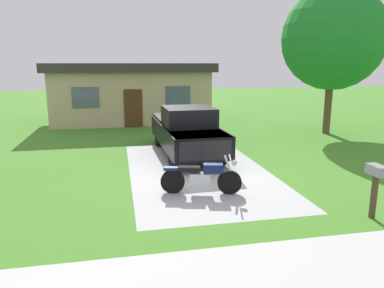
% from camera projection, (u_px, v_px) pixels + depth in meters
% --- Properties ---
extents(ground_plane, '(80.00, 80.00, 0.00)m').
position_uv_depth(ground_plane, '(198.00, 171.00, 12.05)').
color(ground_plane, '#468529').
extents(driveway_pad, '(4.49, 8.19, 0.01)m').
position_uv_depth(driveway_pad, '(198.00, 171.00, 12.05)').
color(driveway_pad, '#B5B5B5').
rests_on(driveway_pad, ground).
extents(sidewalk_strip, '(36.00, 1.80, 0.01)m').
position_uv_depth(sidewalk_strip, '(273.00, 268.00, 6.31)').
color(sidewalk_strip, beige).
rests_on(sidewalk_strip, ground).
extents(motorcycle, '(2.17, 0.88, 1.09)m').
position_uv_depth(motorcycle, '(202.00, 177.00, 9.85)').
color(motorcycle, black).
rests_on(motorcycle, ground).
extents(pickup_truck, '(2.17, 5.68, 1.90)m').
position_uv_depth(pickup_truck, '(186.00, 130.00, 14.10)').
color(pickup_truck, black).
rests_on(pickup_truck, ground).
extents(mailbox, '(0.26, 0.48, 1.26)m').
position_uv_depth(mailbox, '(376.00, 177.00, 8.17)').
color(mailbox, '#4C3823').
rests_on(mailbox, ground).
extents(shade_tree, '(4.97, 4.97, 7.16)m').
position_uv_depth(shade_tree, '(333.00, 39.00, 17.57)').
color(shade_tree, brown).
rests_on(shade_tree, ground).
extents(neighbor_house, '(9.60, 5.60, 3.50)m').
position_uv_depth(neighbor_house, '(131.00, 92.00, 22.36)').
color(neighbor_house, tan).
rests_on(neighbor_house, ground).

